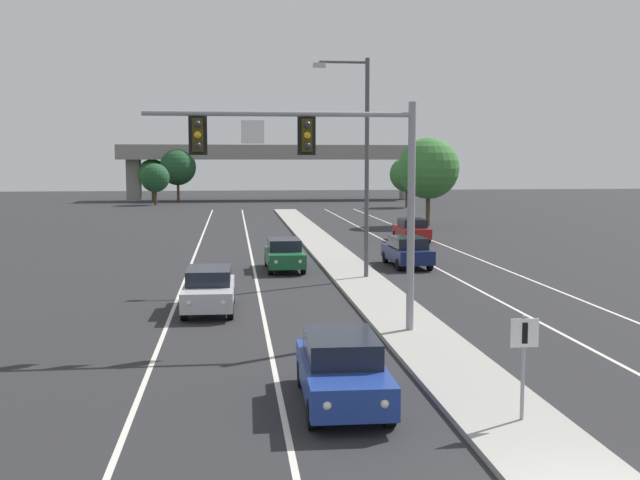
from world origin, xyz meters
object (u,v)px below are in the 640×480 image
Objects in this scene: overhead_signal_mast at (326,166)px; car_receding_red at (412,230)px; tree_far_left_b at (153,174)px; car_oncoming_silver at (209,289)px; tree_far_left_a at (155,178)px; car_oncoming_blue at (342,369)px; tree_far_right_b at (407,174)px; tree_far_right_a at (428,168)px; car_receding_navy at (407,251)px; street_lamp_median at (362,155)px; tree_far_left_c at (178,167)px; median_sign_post at (524,352)px; car_oncoming_green at (284,254)px.

car_receding_red is (9.27, 27.22, -4.56)m from overhead_signal_mast.
car_oncoming_silver is at bearing -82.75° from tree_far_left_b.
car_oncoming_silver is 0.87× the size of tree_far_left_a.
car_oncoming_blue is 1.00× the size of car_receding_red.
tree_far_left_b is at bearing 112.62° from car_receding_red.
tree_far_right_b reaches higher than tree_far_left_a.
car_receding_red is 0.60× the size of tree_far_right_a.
overhead_signal_mast reaches higher than car_receding_navy.
tree_far_left_b reaches higher than car_oncoming_silver.
car_receding_red is 38.38m from tree_far_right_b.
tree_far_left_b reaches higher than tree_far_left_a.
overhead_signal_mast is 66.94m from tree_far_right_b.
overhead_signal_mast reaches higher than car_oncoming_blue.
street_lamp_median is 1.41× the size of tree_far_left_c.
overhead_signal_mast is 1.86× the size of car_receding_navy.
tree_far_left_c reaches higher than median_sign_post.
car_receding_red is at bearing 68.85° from street_lamp_median.
tree_far_right_b is (27.78, -16.28, -0.73)m from tree_far_left_c.
tree_far_left_a is at bearing 164.61° from tree_far_right_b.
car_receding_navy is 0.76× the size of tree_far_right_b.
tree_far_left_c is at bearing 103.97° from car_receding_navy.
tree_far_right_b is at bearing 77.40° from car_receding_red.
street_lamp_median is at bearing 44.07° from car_oncoming_silver.
car_oncoming_green is 1.00× the size of car_receding_red.
car_oncoming_blue is at bearing -104.23° from tree_far_right_b.
car_oncoming_green is at bearing 71.19° from car_oncoming_silver.
car_receding_navy is at bearing 47.06° from car_oncoming_silver.
street_lamp_median is at bearing 74.68° from overhead_signal_mast.
car_oncoming_silver is 78.44m from tree_far_left_b.
median_sign_post is 36.35m from car_receding_red.
overhead_signal_mast is 7.45m from car_oncoming_silver.
median_sign_post is 0.38× the size of tree_far_left_b.
tree_far_right_b reaches higher than car_oncoming_green.
tree_far_left_a is at bearing 97.20° from car_oncoming_silver.
tree_far_right_b is at bearing -29.53° from tree_far_left_b.
tree_far_left_b reaches higher than car_receding_red.
tree_far_right_a is at bearing 72.93° from car_receding_navy.
tree_far_left_a is at bearing 107.87° from car_receding_navy.
overhead_signal_mast reaches higher than car_oncoming_green.
tree_far_left_a is at bearing 100.77° from median_sign_post.
tree_far_right_b is at bearing -15.39° from tree_far_left_a.
car_oncoming_green is 6.49m from car_receding_navy.
tree_far_left_b is at bearing 101.19° from car_oncoming_green.
street_lamp_median reaches higher than overhead_signal_mast.
tree_far_left_c is 47.96m from tree_far_right_a.
median_sign_post is 0.22× the size of street_lamp_median.
car_oncoming_silver is at bearing 129.86° from overhead_signal_mast.
tree_far_left_a reaches higher than car_oncoming_blue.
car_receding_red is 59.72m from tree_far_left_b.
car_oncoming_blue is at bearing -81.55° from tree_far_left_b.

